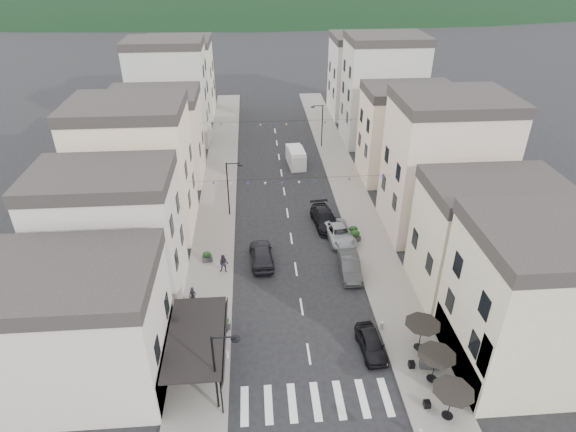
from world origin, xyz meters
name	(u,v)px	position (x,y,z in m)	size (l,w,h in m)	color
ground	(320,429)	(0.00, 0.00, 0.00)	(700.00, 700.00, 0.00)	black
sidewalk_left	(219,189)	(-7.50, 32.00, 0.06)	(4.00, 76.00, 0.12)	slate
sidewalk_right	(347,185)	(7.50, 32.00, 0.06)	(4.00, 76.00, 0.12)	slate
boutique_building	(65,334)	(-15.50, 5.00, 4.00)	(12.00, 8.00, 8.00)	#B9B3AA
bistro_building	(541,308)	(14.50, 4.00, 5.00)	(10.00, 8.00, 10.00)	#BDB196
boutique_awning	(200,337)	(-7.25, 5.00, 3.11)	(3.77, 7.50, 3.28)	black
buildings_row_left	(159,124)	(-14.50, 37.75, 6.12)	(10.20, 54.16, 14.00)	#B9B3AA
buildings_row_right	(401,119)	(14.50, 36.59, 6.32)	(10.20, 54.16, 14.50)	#BDB196
cafe_terrace	(436,358)	(7.70, 2.80, 2.36)	(2.50, 8.10, 2.53)	black
streetlamp_left_near	(219,365)	(-5.82, 2.00, 3.70)	(1.70, 0.56, 6.00)	black
streetlamp_left_far	(230,184)	(-5.82, 26.00, 3.70)	(1.70, 0.56, 6.00)	black
streetlamp_right_far	(320,122)	(5.82, 44.00, 3.70)	(1.70, 0.56, 6.00)	black
bollards	(310,355)	(0.00, 5.50, 0.42)	(11.66, 10.26, 0.60)	gray
bunting_near	(291,182)	(0.00, 22.00, 5.65)	(19.00, 0.28, 0.62)	black
bunting_far	(280,124)	(0.00, 38.00, 5.65)	(19.00, 0.28, 0.62)	black
parked_car_a	(371,343)	(4.42, 6.00, 0.68)	(1.61, 4.01, 1.36)	black
parked_car_b	(350,266)	(4.60, 15.04, 0.76)	(1.62, 4.64, 1.53)	#323234
parked_car_c	(339,234)	(4.60, 20.42, 0.70)	(2.34, 5.07, 1.41)	#93969B
parked_car_d	(325,218)	(3.58, 23.22, 0.78)	(2.19, 5.40, 1.57)	black
parked_car_e	(262,254)	(-2.97, 17.28, 0.84)	(1.98, 4.92, 1.68)	black
delivery_van	(296,157)	(2.01, 38.27, 1.13)	(2.29, 4.95, 2.30)	silver
pedestrian_a	(193,297)	(-8.51, 11.69, 0.98)	(0.63, 0.41, 1.73)	black
pedestrian_b	(224,264)	(-6.27, 15.90, 0.99)	(0.85, 0.66, 1.75)	#26202B
planter_la	(224,323)	(-6.00, 8.91, 0.62)	(0.94, 0.54, 1.03)	#2D2D2F
planter_lb	(207,257)	(-7.84, 17.65, 0.61)	(0.96, 0.61, 1.02)	#2F2F31
planter_ra	(429,360)	(7.93, 4.13, 0.74)	(1.26, 0.89, 1.29)	#323235
planter_rb	(355,236)	(6.00, 19.92, 0.69)	(1.18, 0.89, 1.18)	#303033
planter_rc	(353,231)	(6.00, 20.79, 0.67)	(1.14, 0.91, 1.13)	#302F32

